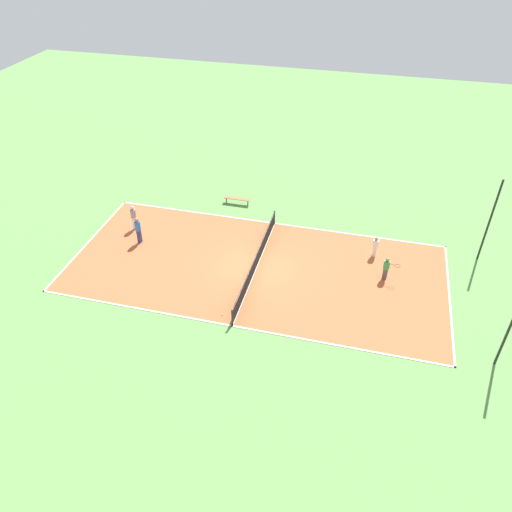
% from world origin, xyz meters
% --- Properties ---
extents(ground_plane, '(80.00, 80.00, 0.00)m').
position_xyz_m(ground_plane, '(0.00, 0.00, 0.00)').
color(ground_plane, '#60934C').
extents(court_surface, '(10.15, 22.23, 0.02)m').
position_xyz_m(court_surface, '(0.00, 0.00, 0.01)').
color(court_surface, '#C66038').
rests_on(court_surface, ground_plane).
extents(tennis_net, '(9.95, 0.10, 1.01)m').
position_xyz_m(tennis_net, '(0.00, 0.00, 0.54)').
color(tennis_net, black).
rests_on(tennis_net, court_surface).
extents(bench, '(0.36, 1.89, 0.45)m').
position_xyz_m(bench, '(-6.88, -3.16, 0.39)').
color(bench, olive).
rests_on(bench, ground_plane).
extents(player_baseline_gray, '(0.44, 0.44, 1.73)m').
position_xyz_m(player_baseline_gray, '(-2.12, -8.81, 1.01)').
color(player_baseline_gray, white).
rests_on(player_baseline_gray, court_surface).
extents(player_far_green, '(0.51, 0.98, 1.47)m').
position_xyz_m(player_far_green, '(-0.89, 7.47, 0.85)').
color(player_far_green, '#4C4C51').
rests_on(player_far_green, court_surface).
extents(player_near_blue, '(0.41, 0.41, 1.83)m').
position_xyz_m(player_near_blue, '(-0.74, -7.84, 1.08)').
color(player_near_blue, navy).
rests_on(player_near_blue, court_surface).
extents(player_near_white, '(0.39, 0.39, 1.38)m').
position_xyz_m(player_near_white, '(-2.96, 6.74, 0.79)').
color(player_near_white, white).
rests_on(player_near_white, court_surface).
extents(tennis_ball_near_net, '(0.07, 0.07, 0.07)m').
position_xyz_m(tennis_ball_near_net, '(4.40, -0.72, 0.06)').
color(tennis_ball_near_net, '#CCE033').
rests_on(tennis_ball_near_net, court_surface).
extents(tennis_ball_far_baseline, '(0.07, 0.07, 0.07)m').
position_xyz_m(tennis_ball_far_baseline, '(-4.70, -9.26, 0.06)').
color(tennis_ball_far_baseline, '#CCE033').
rests_on(tennis_ball_far_baseline, court_surface).
extents(fence_post_back_left, '(0.12, 0.12, 5.41)m').
position_xyz_m(fence_post_back_left, '(-4.30, 12.91, 2.71)').
color(fence_post_back_left, black).
rests_on(fence_post_back_left, ground_plane).
extents(fence_post_back_right, '(0.12, 0.12, 5.41)m').
position_xyz_m(fence_post_back_right, '(4.30, 12.91, 2.71)').
color(fence_post_back_right, black).
rests_on(fence_post_back_right, ground_plane).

